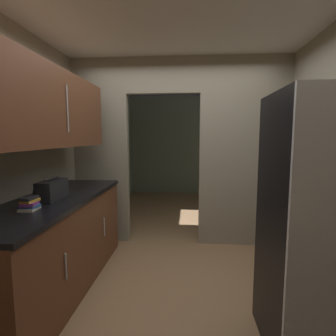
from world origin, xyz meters
The scene contains 9 objects.
ground centered at (0.00, 0.00, 0.00)m, with size 20.00×20.00×0.00m, color #93704C.
kitchen_overhead_slab centered at (0.00, 0.43, 2.65)m, with size 3.42×6.87×0.06m, color silver.
kitchen_partition centered at (0.08, 1.43, 1.40)m, with size 3.02×0.12×2.62m.
adjoining_room_shell centered at (0.00, 3.69, 1.31)m, with size 3.02×3.50×2.62m.
refrigerator centered at (1.10, -0.49, 0.92)m, with size 0.76×0.76×1.83m.
lower_cabinet_run centered at (-1.17, 0.10, 0.47)m, with size 0.69×2.20×0.94m.
upper_cabinet_counterside centered at (-1.17, 0.10, 1.80)m, with size 0.36×1.98×0.72m.
boombox centered at (-1.14, 0.03, 1.03)m, with size 0.16×0.36×0.22m.
book_stack centered at (-1.14, -0.32, 0.99)m, with size 0.14×0.16×0.11m.
Camera 1 is at (0.16, -2.35, 1.54)m, focal length 28.52 mm.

